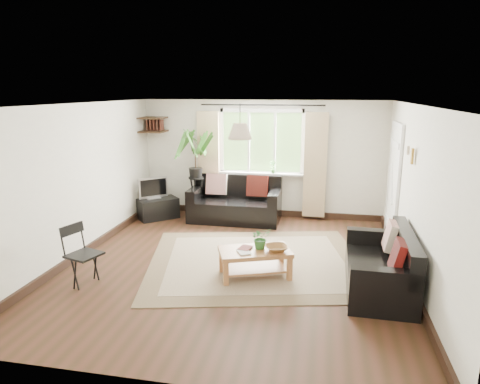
% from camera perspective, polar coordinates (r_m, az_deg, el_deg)
% --- Properties ---
extents(floor, '(5.50, 5.50, 0.00)m').
position_cam_1_polar(floor, '(6.60, -0.68, -9.71)').
color(floor, '#311E10').
rests_on(floor, ground).
extents(ceiling, '(5.50, 5.50, 0.00)m').
position_cam_1_polar(ceiling, '(6.07, -0.74, 11.61)').
color(ceiling, white).
rests_on(ceiling, floor).
extents(wall_back, '(5.00, 0.02, 2.40)m').
position_cam_1_polar(wall_back, '(8.88, 2.91, 4.43)').
color(wall_back, white).
rests_on(wall_back, floor).
extents(wall_front, '(5.00, 0.02, 2.40)m').
position_cam_1_polar(wall_front, '(3.69, -9.52, -9.01)').
color(wall_front, white).
rests_on(wall_front, floor).
extents(wall_left, '(0.02, 5.50, 2.40)m').
position_cam_1_polar(wall_left, '(7.15, -20.73, 1.33)').
color(wall_left, white).
rests_on(wall_left, floor).
extents(wall_right, '(0.02, 5.50, 2.40)m').
position_cam_1_polar(wall_right, '(6.23, 22.44, -0.54)').
color(wall_right, white).
rests_on(wall_right, floor).
extents(rug, '(3.80, 3.45, 0.02)m').
position_cam_1_polar(rug, '(6.70, 2.18, -9.24)').
color(rug, '#C2B297').
rests_on(rug, floor).
extents(window, '(2.50, 0.16, 2.16)m').
position_cam_1_polar(window, '(8.80, 2.90, 6.64)').
color(window, white).
rests_on(window, wall_back).
extents(door, '(0.06, 0.96, 2.06)m').
position_cam_1_polar(door, '(7.90, 19.79, 1.01)').
color(door, silver).
rests_on(door, wall_right).
extents(corner_shelf, '(0.50, 0.50, 0.34)m').
position_cam_1_polar(corner_shelf, '(9.15, -11.52, 8.80)').
color(corner_shelf, black).
rests_on(corner_shelf, wall_back).
extents(pendant_lamp, '(0.36, 0.36, 0.54)m').
position_cam_1_polar(pendant_lamp, '(6.48, -0.00, 8.63)').
color(pendant_lamp, beige).
rests_on(pendant_lamp, ceiling).
extents(wall_sconce, '(0.12, 0.12, 0.28)m').
position_cam_1_polar(wall_sconce, '(6.41, 21.75, 4.82)').
color(wall_sconce, beige).
rests_on(wall_sconce, wall_right).
extents(sofa_back, '(1.81, 0.91, 0.85)m').
position_cam_1_polar(sofa_back, '(8.63, -0.68, -1.09)').
color(sofa_back, black).
rests_on(sofa_back, floor).
extents(sofa_right, '(1.64, 0.85, 0.76)m').
position_cam_1_polar(sofa_right, '(6.00, 18.08, -8.90)').
color(sofa_right, black).
rests_on(sofa_right, floor).
extents(coffee_table, '(1.12, 0.86, 0.41)m').
position_cam_1_polar(coffee_table, '(6.14, 1.99, -9.47)').
color(coffee_table, brown).
rests_on(coffee_table, floor).
extents(table_plant, '(0.37, 0.36, 0.31)m').
position_cam_1_polar(table_plant, '(6.07, 2.77, -6.14)').
color(table_plant, '#2D6829').
rests_on(table_plant, coffee_table).
extents(bowl, '(0.41, 0.41, 0.08)m').
position_cam_1_polar(bowl, '(6.03, 4.89, -7.47)').
color(bowl, brown).
rests_on(bowl, coffee_table).
extents(book_a, '(0.24, 0.27, 0.02)m').
position_cam_1_polar(book_a, '(5.94, -0.23, -8.09)').
color(book_a, silver).
rests_on(book_a, coffee_table).
extents(book_b, '(0.21, 0.26, 0.02)m').
position_cam_1_polar(book_b, '(6.13, -0.04, -7.37)').
color(book_b, brown).
rests_on(book_b, coffee_table).
extents(tv_stand, '(0.87, 0.85, 0.42)m').
position_cam_1_polar(tv_stand, '(8.98, -10.86, -2.17)').
color(tv_stand, black).
rests_on(tv_stand, floor).
extents(tv, '(0.58, 0.55, 0.46)m').
position_cam_1_polar(tv, '(8.91, -11.52, 0.59)').
color(tv, '#A5A5AA').
rests_on(tv, tv_stand).
extents(palm_stand, '(0.78, 0.78, 1.83)m').
position_cam_1_polar(palm_stand, '(8.81, -5.91, 2.42)').
color(palm_stand, black).
rests_on(palm_stand, floor).
extents(folding_chair, '(0.54, 0.54, 0.83)m').
position_cam_1_polar(folding_chair, '(6.20, -20.06, -8.01)').
color(folding_chair, black).
rests_on(folding_chair, floor).
extents(sill_plant, '(0.14, 0.10, 0.27)m').
position_cam_1_polar(sill_plant, '(8.76, 4.41, 3.38)').
color(sill_plant, '#2D6023').
rests_on(sill_plant, window).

